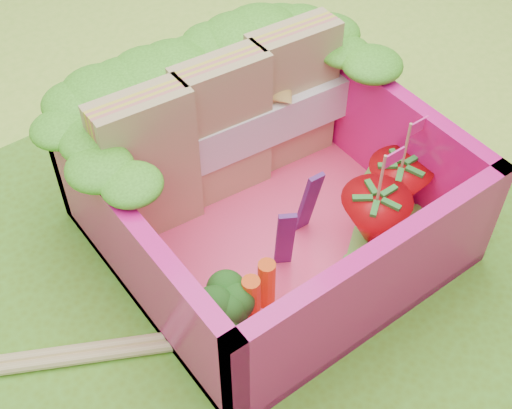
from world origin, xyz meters
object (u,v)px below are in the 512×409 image
at_px(bento_box, 270,193).
at_px(broccoli, 224,310).
at_px(chopsticks, 20,362).
at_px(sandwich_stack, 224,129).
at_px(strawberry_left, 373,222).
at_px(strawberry_right, 397,189).

relative_size(bento_box, broccoli, 4.13).
xyz_separation_m(bento_box, chopsticks, (-1.14, 0.05, -0.25)).
bearing_deg(broccoli, bento_box, 35.73).
xyz_separation_m(sandwich_stack, broccoli, (-0.47, -0.66, -0.15)).
xyz_separation_m(broccoli, chopsticks, (-0.67, 0.39, -0.21)).
bearing_deg(bento_box, strawberry_left, -49.29).
bearing_deg(strawberry_right, chopsticks, 169.61).
xyz_separation_m(bento_box, strawberry_right, (0.50, -0.25, -0.08)).
bearing_deg(bento_box, broccoli, -144.27).
distance_m(sandwich_stack, chopsticks, 1.23).
relative_size(bento_box, sandwich_stack, 1.04).
distance_m(strawberry_left, chopsticks, 1.48).
bearing_deg(chopsticks, strawberry_left, -15.06).
xyz_separation_m(strawberry_right, chopsticks, (-1.64, 0.30, -0.17)).
bearing_deg(broccoli, sandwich_stack, 54.67).
height_order(sandwich_stack, strawberry_left, sandwich_stack).
height_order(broccoli, strawberry_right, strawberry_right).
bearing_deg(strawberry_left, bento_box, 130.71).
distance_m(bento_box, chopsticks, 1.17).
height_order(bento_box, strawberry_right, strawberry_right).
distance_m(bento_box, broccoli, 0.57).
distance_m(strawberry_right, chopsticks, 1.67).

